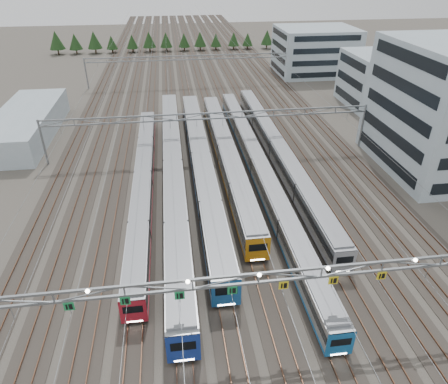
{
  "coord_description": "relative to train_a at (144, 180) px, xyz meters",
  "views": [
    {
      "loc": [
        -6.31,
        -24.74,
        31.01
      ],
      "look_at": [
        -0.13,
        20.87,
        3.5
      ],
      "focal_mm": 32.0,
      "sensor_mm": 36.0,
      "label": 1
    }
  ],
  "objects": [
    {
      "name": "train_a",
      "position": [
        0.0,
        0.0,
        0.0
      ],
      "size": [
        2.59,
        51.86,
        3.37
      ],
      "color": "black",
      "rests_on": "ground"
    },
    {
      "name": "train_e",
      "position": [
        18.0,
        2.04,
        -0.03
      ],
      "size": [
        2.54,
        68.15,
        3.31
      ],
      "color": "black",
      "rests_on": "ground"
    },
    {
      "name": "train_f",
      "position": [
        22.5,
        8.0,
        0.04
      ],
      "size": [
        2.65,
        59.75,
        3.45
      ],
      "color": "black",
      "rests_on": "ground"
    },
    {
      "name": "train_d",
      "position": [
        13.5,
        6.96,
        0.21
      ],
      "size": [
        2.9,
        51.46,
        3.78
      ],
      "color": "black",
      "rests_on": "ground"
    },
    {
      "name": "treeline",
      "position": [
        13.5,
        101.71,
        2.3
      ],
      "size": [
        100.1,
        5.6,
        7.02
      ],
      "color": "#332114",
      "rests_on": "ground"
    },
    {
      "name": "gantry_far",
      "position": [
        11.25,
        56.51,
        4.45
      ],
      "size": [
        56.36,
        0.36,
        8.0
      ],
      "color": "gray",
      "rests_on": "ground"
    },
    {
      "name": "depot_bldg_north",
      "position": [
        47.98,
        64.43,
        4.53
      ],
      "size": [
        22.0,
        18.0,
        12.92
      ],
      "primitive_type": "cube",
      "color": "#9CB1BA",
      "rests_on": "ground"
    },
    {
      "name": "gantry_mid",
      "position": [
        11.25,
        11.51,
        4.45
      ],
      "size": [
        56.36,
        0.36,
        8.0
      ],
      "color": "gray",
      "rests_on": "ground"
    },
    {
      "name": "train_c",
      "position": [
        9.0,
        4.3,
        0.29
      ],
      "size": [
        3.02,
        58.77,
        3.94
      ],
      "color": "black",
      "rests_on": "ground"
    },
    {
      "name": "west_shed",
      "position": [
        -23.46,
        24.92,
        0.57
      ],
      "size": [
        10.0,
        30.0,
        5.01
      ],
      "primitive_type": "cube",
      "color": "#9CB1BA",
      "rests_on": "ground"
    },
    {
      "name": "depot_bldg_mid",
      "position": [
        52.95,
        33.97,
        3.97
      ],
      "size": [
        14.0,
        16.0,
        11.81
      ],
      "primitive_type": "cube",
      "color": "#9CB1BA",
      "rests_on": "ground"
    },
    {
      "name": "train_b",
      "position": [
        4.5,
        2.29,
        0.25
      ],
      "size": [
        2.97,
        66.36,
        3.87
      ],
      "color": "black",
      "rests_on": "ground"
    },
    {
      "name": "ground",
      "position": [
        11.25,
        -28.49,
        -1.93
      ],
      "size": [
        400.0,
        400.0,
        0.0
      ],
      "primitive_type": "plane",
      "color": "#47423A",
      "rests_on": "ground"
    },
    {
      "name": "gantry_near",
      "position": [
        11.2,
        -28.61,
        5.15
      ],
      "size": [
        56.36,
        0.61,
        8.08
      ],
      "color": "gray",
      "rests_on": "ground"
    },
    {
      "name": "track_bed",
      "position": [
        11.25,
        71.51,
        -0.44
      ],
      "size": [
        54.0,
        260.0,
        5.42
      ],
      "color": "#2D2823",
      "rests_on": "ground"
    }
  ]
}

